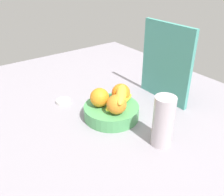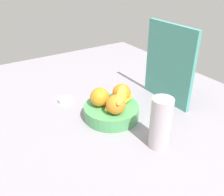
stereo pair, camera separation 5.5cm
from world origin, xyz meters
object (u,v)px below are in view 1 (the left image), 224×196
object	(u,v)px
orange_center	(121,93)
thermos_tumbler	(163,121)
fruit_bowl	(112,112)
jar_lid	(63,101)
cutting_board	(166,63)
orange_front_left	(100,97)
banana_bunch	(120,98)
orange_front_right	(117,104)

from	to	relation	value
orange_center	thermos_tumbler	xyz separation A→B (cm)	(25.96, -1.65, 0.16)
fruit_bowl	orange_center	bearing A→B (deg)	104.02
thermos_tumbler	jar_lid	size ratio (longest dim) A/B	2.80
cutting_board	orange_front_left	bearing A→B (deg)	-97.17
banana_bunch	thermos_tumbler	size ratio (longest dim) A/B	0.91
orange_front_left	orange_center	world-z (taller)	same
orange_front_right	orange_center	distance (cm)	9.93
orange_center	cutting_board	size ratio (longest dim) A/B	0.22
banana_bunch	jar_lid	xyz separation A→B (cm)	(-25.98, -13.45, -8.95)
orange_front_left	fruit_bowl	bearing A→B (deg)	47.36
orange_center	thermos_tumbler	size ratio (longest dim) A/B	0.41
jar_lid	orange_center	bearing A→B (deg)	36.98
orange_front_left	thermos_tumbler	distance (cm)	29.12
cutting_board	thermos_tumbler	distance (cm)	36.28
fruit_bowl	orange_center	world-z (taller)	orange_center
orange_front_right	fruit_bowl	bearing A→B (deg)	162.92
orange_front_right	cutting_board	distance (cm)	33.14
banana_bunch	thermos_tumbler	world-z (taller)	thermos_tumbler
orange_front_right	jar_lid	world-z (taller)	orange_front_right
orange_front_left	orange_center	xyz separation A→B (cm)	(2.05, 9.62, 0.00)
orange_front_left	cutting_board	bearing A→B (deg)	83.19
fruit_bowl	banana_bunch	xyz separation A→B (cm)	(2.24, 2.48, 6.95)
orange_front_right	thermos_tumbler	size ratio (longest dim) A/B	0.41
thermos_tumbler	jar_lid	world-z (taller)	thermos_tumbler
jar_lid	thermos_tumbler	bearing A→B (deg)	17.42
fruit_bowl	jar_lid	distance (cm)	26.23
fruit_bowl	orange_center	xyz separation A→B (cm)	(-1.45, 5.82, 6.72)
fruit_bowl	jar_lid	bearing A→B (deg)	-155.21
orange_center	orange_front_left	bearing A→B (deg)	-102.01
fruit_bowl	orange_front_left	xyz separation A→B (cm)	(-3.50, -3.80, 6.72)
orange_front_left	thermos_tumbler	xyz separation A→B (cm)	(28.00, 7.97, 0.16)
orange_center	jar_lid	xyz separation A→B (cm)	(-22.29, -16.79, -8.72)
cutting_board	jar_lid	xyz separation A→B (cm)	(-24.29, -41.07, -17.25)
thermos_tumbler	fruit_bowl	bearing A→B (deg)	-170.33
orange_center	banana_bunch	size ratio (longest dim) A/B	0.45
jar_lid	orange_front_left	bearing A→B (deg)	19.50
orange_front_left	jar_lid	bearing A→B (deg)	-160.50
orange_front_left	orange_front_right	size ratio (longest dim) A/B	1.00
orange_front_right	banana_bunch	distance (cm)	5.02
fruit_bowl	orange_front_left	world-z (taller)	orange_front_left
fruit_bowl	banana_bunch	world-z (taller)	banana_bunch
fruit_bowl	cutting_board	world-z (taller)	cutting_board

